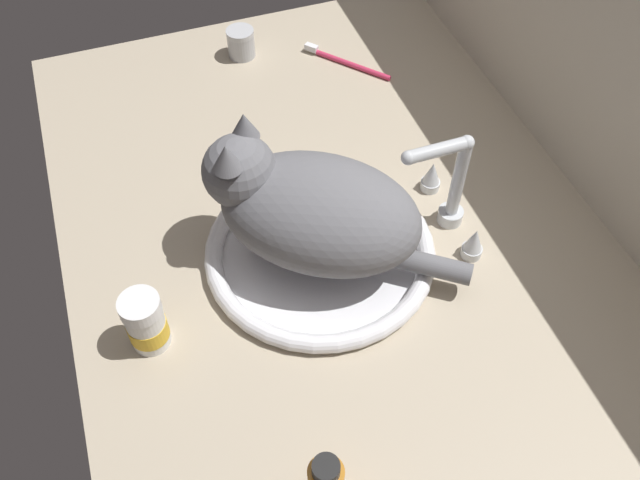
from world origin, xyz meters
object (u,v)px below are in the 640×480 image
object	(u,v)px
sink_basin	(320,252)
toothbrush	(345,62)
faucet	(450,191)
metal_jar	(241,43)
pill_bottle	(146,323)
cat	(306,207)

from	to	relation	value
sink_basin	toothbrush	bearing A→B (deg)	154.65
faucet	metal_jar	xyz separation A→B (cm)	(-52.39, -18.71, -4.33)
pill_bottle	toothbrush	xyz separation A→B (cm)	(-48.93, 47.19, -3.91)
sink_basin	faucet	bearing A→B (deg)	90.00
sink_basin	faucet	distance (cm)	21.69
cat	pill_bottle	distance (cm)	26.99
metal_jar	faucet	bearing A→B (deg)	19.66
sink_basin	toothbrush	size ratio (longest dim) A/B	2.31
faucet	metal_jar	distance (cm)	55.80
pill_bottle	metal_jar	distance (cm)	65.29
sink_basin	faucet	size ratio (longest dim) A/B	1.95
cat	faucet	bearing A→B (deg)	86.90
pill_bottle	toothbrush	bearing A→B (deg)	136.03
pill_bottle	cat	bearing A→B (deg)	106.11
faucet	pill_bottle	bearing A→B (deg)	-82.75
metal_jar	toothbrush	size ratio (longest dim) A/B	0.38
pill_bottle	toothbrush	world-z (taller)	pill_bottle
cat	toothbrush	xyz separation A→B (cm)	(-41.63, 21.95, -10.07)
metal_jar	toothbrush	xyz separation A→B (cm)	(9.53, 18.17, -2.25)
pill_bottle	sink_basin	bearing A→B (deg)	102.73
faucet	pill_bottle	distance (cm)	48.20
cat	pill_bottle	xyz separation A→B (cm)	(7.29, -25.25, -6.16)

